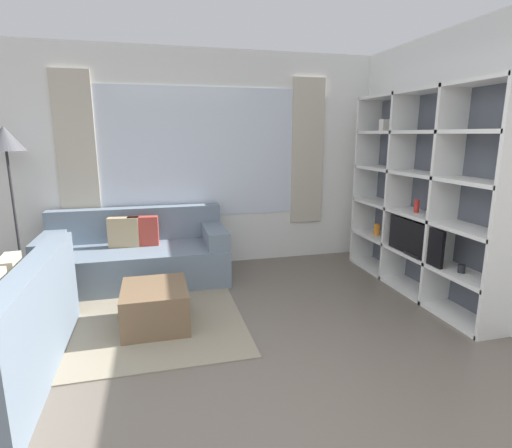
{
  "coord_description": "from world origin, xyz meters",
  "views": [
    {
      "loc": [
        -0.56,
        -1.72,
        1.68
      ],
      "look_at": [
        0.34,
        1.86,
        0.85
      ],
      "focal_mm": 28.0,
      "sensor_mm": 36.0,
      "label": 1
    }
  ],
  "objects_px": {
    "couch_main": "(138,256)",
    "ottoman": "(155,306)",
    "shelving_unit": "(423,196)",
    "floor_lamp": "(6,146)"
  },
  "relations": [
    {
      "from": "floor_lamp",
      "to": "couch_main",
      "type": "bearing_deg",
      "value": -8.19
    },
    {
      "from": "couch_main",
      "to": "floor_lamp",
      "type": "relative_size",
      "value": 1.14
    },
    {
      "from": "shelving_unit",
      "to": "floor_lamp",
      "type": "relative_size",
      "value": 1.28
    },
    {
      "from": "couch_main",
      "to": "ottoman",
      "type": "distance_m",
      "value": 1.24
    },
    {
      "from": "floor_lamp",
      "to": "ottoman",
      "type": "bearing_deg",
      "value": -43.85
    },
    {
      "from": "shelving_unit",
      "to": "couch_main",
      "type": "distance_m",
      "value": 3.23
    },
    {
      "from": "shelving_unit",
      "to": "ottoman",
      "type": "bearing_deg",
      "value": -176.31
    },
    {
      "from": "shelving_unit",
      "to": "ottoman",
      "type": "distance_m",
      "value": 2.92
    },
    {
      "from": "shelving_unit",
      "to": "couch_main",
      "type": "relative_size",
      "value": 1.12
    },
    {
      "from": "ottoman",
      "to": "floor_lamp",
      "type": "bearing_deg",
      "value": 136.15
    }
  ]
}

